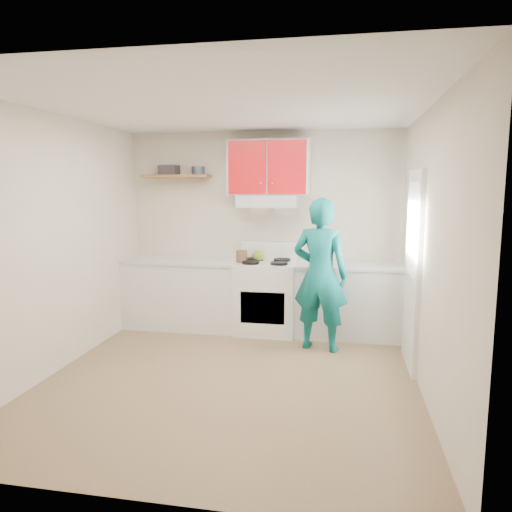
% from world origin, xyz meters
% --- Properties ---
extents(floor, '(3.80, 3.80, 0.00)m').
position_xyz_m(floor, '(0.00, 0.00, 0.00)').
color(floor, brown).
rests_on(floor, ground).
extents(ceiling, '(3.60, 3.80, 0.04)m').
position_xyz_m(ceiling, '(0.00, 0.00, 2.60)').
color(ceiling, white).
rests_on(ceiling, floor).
extents(back_wall, '(3.60, 0.04, 2.60)m').
position_xyz_m(back_wall, '(0.00, 1.90, 1.30)').
color(back_wall, beige).
rests_on(back_wall, floor).
extents(front_wall, '(3.60, 0.04, 2.60)m').
position_xyz_m(front_wall, '(0.00, -1.90, 1.30)').
color(front_wall, beige).
rests_on(front_wall, floor).
extents(left_wall, '(0.04, 3.80, 2.60)m').
position_xyz_m(left_wall, '(-1.80, 0.00, 1.30)').
color(left_wall, beige).
rests_on(left_wall, floor).
extents(right_wall, '(0.04, 3.80, 2.60)m').
position_xyz_m(right_wall, '(1.80, 0.00, 1.30)').
color(right_wall, beige).
rests_on(right_wall, floor).
extents(door, '(0.05, 0.85, 2.05)m').
position_xyz_m(door, '(1.78, 0.70, 1.02)').
color(door, white).
rests_on(door, floor).
extents(door_glass, '(0.01, 0.55, 0.95)m').
position_xyz_m(door_glass, '(1.75, 0.70, 1.45)').
color(door_glass, white).
rests_on(door_glass, door).
extents(counter_left, '(1.52, 0.60, 0.90)m').
position_xyz_m(counter_left, '(-1.04, 1.60, 0.45)').
color(counter_left, silver).
rests_on(counter_left, floor).
extents(counter_right, '(1.32, 0.60, 0.90)m').
position_xyz_m(counter_right, '(1.14, 1.60, 0.45)').
color(counter_right, silver).
rests_on(counter_right, floor).
extents(stove, '(0.76, 0.65, 0.92)m').
position_xyz_m(stove, '(0.10, 1.57, 0.46)').
color(stove, white).
rests_on(stove, floor).
extents(range_hood, '(0.76, 0.44, 0.15)m').
position_xyz_m(range_hood, '(0.10, 1.68, 1.70)').
color(range_hood, silver).
rests_on(range_hood, back_wall).
extents(upper_cabinets, '(1.02, 0.33, 0.70)m').
position_xyz_m(upper_cabinets, '(0.10, 1.73, 2.12)').
color(upper_cabinets, red).
rests_on(upper_cabinets, back_wall).
extents(shelf, '(0.90, 0.30, 0.04)m').
position_xyz_m(shelf, '(-1.15, 1.75, 2.02)').
color(shelf, brown).
rests_on(shelf, back_wall).
extents(books, '(0.26, 0.19, 0.13)m').
position_xyz_m(books, '(-1.25, 1.75, 2.10)').
color(books, '#373037').
rests_on(books, shelf).
extents(tin, '(0.23, 0.23, 0.11)m').
position_xyz_m(tin, '(-0.84, 1.74, 2.09)').
color(tin, '#333D4C').
rests_on(tin, shelf).
extents(kettle, '(0.20, 0.20, 0.14)m').
position_xyz_m(kettle, '(-0.02, 1.68, 0.99)').
color(kettle, olive).
rests_on(kettle, stove).
extents(crock, '(0.19, 0.19, 0.17)m').
position_xyz_m(crock, '(-0.21, 1.51, 0.99)').
color(crock, '#4D3421').
rests_on(crock, counter_left).
extents(cutting_board, '(0.34, 0.27, 0.02)m').
position_xyz_m(cutting_board, '(0.94, 1.49, 0.91)').
color(cutting_board, olive).
rests_on(cutting_board, counter_right).
extents(silicone_mat, '(0.39, 0.35, 0.01)m').
position_xyz_m(silicone_mat, '(1.63, 1.59, 0.90)').
color(silicone_mat, red).
rests_on(silicone_mat, counter_right).
extents(person, '(0.72, 0.55, 1.76)m').
position_xyz_m(person, '(0.81, 1.04, 0.88)').
color(person, '#0B6666').
rests_on(person, floor).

